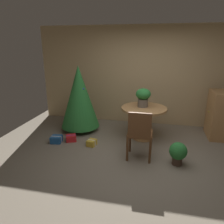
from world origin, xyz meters
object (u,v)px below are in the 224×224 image
(flower_vase, at_px, (143,96))
(wooden_cabinet, at_px, (219,115))
(holiday_tree, at_px, (79,97))
(potted_plant, at_px, (178,152))
(gift_box_red, at_px, (71,138))
(gift_box_gold, at_px, (92,143))
(round_dining_table, at_px, (144,116))
(wooden_chair_near, at_px, (140,132))
(gift_box_blue, at_px, (56,139))

(flower_vase, distance_m, wooden_cabinet, 1.86)
(holiday_tree, bearing_deg, potted_plant, -27.24)
(gift_box_red, bearing_deg, holiday_tree, 91.27)
(flower_vase, distance_m, holiday_tree, 1.58)
(gift_box_gold, xyz_separation_m, wooden_cabinet, (2.77, 1.10, 0.48))
(wooden_cabinet, bearing_deg, gift_box_red, -163.42)
(round_dining_table, relative_size, wooden_cabinet, 0.93)
(wooden_chair_near, distance_m, gift_box_red, 1.73)
(flower_vase, bearing_deg, potted_plant, -54.91)
(gift_box_gold, bearing_deg, wooden_chair_near, -18.46)
(gift_box_blue, bearing_deg, holiday_tree, 71.21)
(wooden_chair_near, distance_m, holiday_tree, 2.00)
(round_dining_table, bearing_deg, gift_box_blue, -161.43)
(gift_box_red, relative_size, gift_box_gold, 1.24)
(wooden_cabinet, height_order, potted_plant, wooden_cabinet)
(gift_box_gold, bearing_deg, gift_box_red, 167.19)
(gift_box_blue, bearing_deg, gift_box_gold, 1.47)
(flower_vase, height_order, gift_box_blue, flower_vase)
(round_dining_table, distance_m, gift_box_gold, 1.32)
(round_dining_table, relative_size, flower_vase, 2.43)
(wooden_chair_near, bearing_deg, flower_vase, 91.92)
(wooden_cabinet, bearing_deg, round_dining_table, -163.97)
(round_dining_table, xyz_separation_m, holiday_tree, (-1.60, 0.18, 0.33))
(holiday_tree, xyz_separation_m, wooden_cabinet, (3.32, 0.31, -0.33))
(gift_box_blue, bearing_deg, gift_box_red, 25.84)
(wooden_chair_near, bearing_deg, gift_box_gold, 161.54)
(flower_vase, height_order, wooden_cabinet, flower_vase)
(round_dining_table, distance_m, potted_plant, 1.27)
(gift_box_red, bearing_deg, gift_box_blue, -154.16)
(gift_box_gold, relative_size, wooden_cabinet, 0.21)
(flower_vase, xyz_separation_m, potted_plant, (0.74, -1.06, -0.76))
(round_dining_table, relative_size, wooden_chair_near, 1.06)
(round_dining_table, relative_size, gift_box_gold, 4.42)
(gift_box_gold, bearing_deg, potted_plant, -12.58)
(round_dining_table, bearing_deg, wooden_chair_near, -90.00)
(flower_vase, xyz_separation_m, wooden_chair_near, (0.03, -1.01, -0.44))
(round_dining_table, bearing_deg, holiday_tree, 173.43)
(holiday_tree, distance_m, gift_box_blue, 1.18)
(wooden_chair_near, relative_size, gift_box_blue, 3.78)
(holiday_tree, xyz_separation_m, gift_box_blue, (-0.28, -0.82, -0.81))
(gift_box_blue, bearing_deg, flower_vase, 20.28)
(gift_box_blue, height_order, gift_box_gold, gift_box_blue)
(gift_box_blue, relative_size, gift_box_red, 0.89)
(wooden_chair_near, relative_size, holiday_tree, 0.59)
(gift_box_red, relative_size, potted_plant, 0.66)
(wooden_chair_near, height_order, holiday_tree, holiday_tree)
(round_dining_table, relative_size, gift_box_red, 3.56)
(flower_vase, bearing_deg, holiday_tree, 175.11)
(gift_box_blue, height_order, potted_plant, potted_plant)
(flower_vase, height_order, wooden_chair_near, flower_vase)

